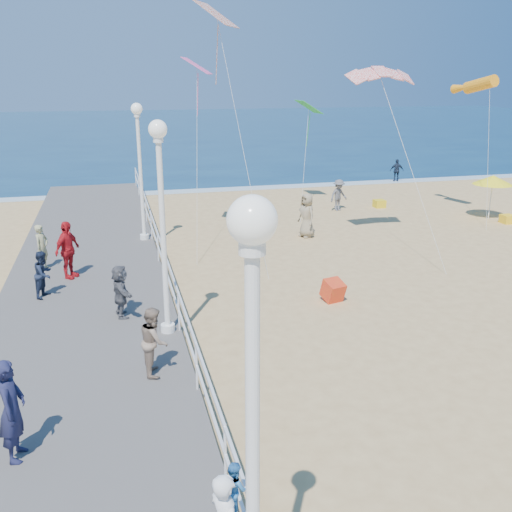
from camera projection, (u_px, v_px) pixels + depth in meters
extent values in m
plane|color=tan|center=(360.00, 324.00, 16.03)|extent=(160.00, 160.00, 0.00)
cube|color=#0C2D4C|center=(157.00, 129.00, 76.08)|extent=(160.00, 90.00, 0.05)
cube|color=white|center=(221.00, 190.00, 34.97)|extent=(160.00, 1.20, 0.04)
cube|color=#635F5A|center=(82.00, 348.00, 14.20)|extent=(5.00, 44.00, 0.40)
cube|color=white|center=(178.00, 292.00, 14.40)|extent=(0.05, 42.00, 0.06)
cube|color=white|center=(179.00, 310.00, 14.55)|extent=(0.05, 42.00, 0.04)
cylinder|color=white|center=(253.00, 482.00, 5.60)|extent=(0.14, 0.14, 4.70)
sphere|color=white|center=(252.00, 220.00, 4.80)|extent=(0.44, 0.44, 0.44)
cylinder|color=white|center=(168.00, 328.00, 14.62)|extent=(0.36, 0.36, 0.20)
cylinder|color=white|center=(163.00, 240.00, 13.91)|extent=(0.14, 0.14, 4.70)
sphere|color=white|center=(158.00, 129.00, 13.11)|extent=(0.44, 0.44, 0.44)
cylinder|color=white|center=(144.00, 237.00, 22.93)|extent=(0.36, 0.36, 0.20)
cylinder|color=white|center=(141.00, 179.00, 22.23)|extent=(0.14, 0.14, 4.70)
sphere|color=white|center=(137.00, 109.00, 21.43)|extent=(0.44, 0.44, 0.44)
imported|color=#327BBD|center=(234.00, 489.00, 7.26)|extent=(0.42, 0.46, 0.78)
imported|color=#1B1D3D|center=(12.00, 410.00, 9.54)|extent=(0.51, 0.72, 1.85)
imported|color=gray|center=(154.00, 341.00, 12.40)|extent=(0.63, 0.78, 1.53)
imported|color=red|center=(67.00, 250.00, 18.28)|extent=(1.00, 1.17, 1.88)
imported|color=#55555A|center=(121.00, 291.00, 15.36)|extent=(0.60, 1.40, 1.46)
imported|color=tan|center=(42.00, 247.00, 19.18)|extent=(0.60, 0.67, 1.55)
imported|color=#192237|center=(44.00, 274.00, 16.77)|extent=(0.78, 0.85, 1.40)
imported|color=#58595E|center=(339.00, 195.00, 29.42)|extent=(1.19, 0.92, 1.62)
imported|color=#1A2539|center=(397.00, 171.00, 37.49)|extent=(0.95, 0.61, 1.50)
imported|color=gray|center=(307.00, 215.00, 24.51)|extent=(0.86, 1.08, 1.91)
cube|color=red|center=(333.00, 292.00, 17.58)|extent=(0.70, 0.82, 0.74)
cylinder|color=white|center=(490.00, 201.00, 27.69)|extent=(0.05, 0.05, 1.80)
cone|color=yellow|center=(493.00, 180.00, 27.39)|extent=(1.90, 1.90, 0.45)
cube|color=yellow|center=(379.00, 204.00, 30.32)|extent=(0.55, 0.55, 0.40)
cube|color=yellow|center=(507.00, 219.00, 27.03)|extent=(0.55, 0.55, 0.40)
cylinder|color=orange|center=(480.00, 84.00, 26.22)|extent=(1.04, 2.89, 1.13)
cube|color=#F058A4|center=(197.00, 66.00, 22.19)|extent=(1.38, 1.48, 0.64)
cube|color=green|center=(309.00, 107.00, 29.60)|extent=(1.19, 1.36, 0.68)
cube|color=red|center=(216.00, 14.00, 20.05)|extent=(1.86, 1.95, 0.88)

